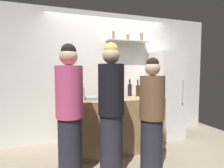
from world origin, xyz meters
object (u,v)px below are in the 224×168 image
at_px(wine_bottle_amber_glass, 138,90).
at_px(wine_bottle_dark_glass, 130,89).
at_px(wine_bottle_pale_glass, 72,93).
at_px(utensil_holder, 111,94).
at_px(person_brown_jacket, 152,116).
at_px(water_bottle_plastic, 82,94).
at_px(person_pink_top, 70,114).
at_px(baking_pan, 95,98).
at_px(refrigerator, 166,94).
at_px(person_blonde, 111,110).

height_order(wine_bottle_amber_glass, wine_bottle_dark_glass, wine_bottle_dark_glass).
relative_size(wine_bottle_pale_glass, wine_bottle_dark_glass, 0.97).
xyz_separation_m(wine_bottle_pale_glass, wine_bottle_amber_glass, (1.21, 0.05, -0.00)).
xyz_separation_m(utensil_holder, wine_bottle_pale_glass, (-0.69, -0.07, 0.06)).
bearing_deg(person_brown_jacket, wine_bottle_dark_glass, -72.79).
relative_size(wine_bottle_amber_glass, wine_bottle_dark_glass, 0.94).
height_order(wine_bottle_dark_glass, water_bottle_plastic, wine_bottle_dark_glass).
height_order(person_brown_jacket, person_pink_top, person_pink_top).
distance_m(baking_pan, wine_bottle_pale_glass, 0.38).
height_order(wine_bottle_dark_glass, person_pink_top, person_pink_top).
distance_m(wine_bottle_amber_glass, wine_bottle_dark_glass, 0.15).
height_order(water_bottle_plastic, person_brown_jacket, person_brown_jacket).
distance_m(refrigerator, wine_bottle_dark_glass, 0.93).
relative_size(person_blonde, person_pink_top, 1.02).
distance_m(wine_bottle_pale_glass, person_blonde, 0.89).
height_order(utensil_holder, person_pink_top, person_pink_top).
bearing_deg(baking_pan, person_pink_top, -126.64).
bearing_deg(wine_bottle_amber_glass, wine_bottle_dark_glass, 145.81).
bearing_deg(wine_bottle_pale_glass, person_brown_jacket, -40.89).
height_order(refrigerator, water_bottle_plastic, refrigerator).
bearing_deg(person_pink_top, person_blonde, 87.99).
xyz_separation_m(wine_bottle_amber_glass, water_bottle_plastic, (-1.08, -0.20, 0.00)).
bearing_deg(person_blonde, baking_pan, -53.51).
bearing_deg(wine_bottle_pale_glass, refrigerator, 7.66).
distance_m(wine_bottle_dark_glass, water_bottle_plastic, 0.99).
bearing_deg(wine_bottle_dark_glass, person_blonde, -126.43).
bearing_deg(water_bottle_plastic, baking_pan, 19.43).
bearing_deg(utensil_holder, baking_pan, -158.42).
bearing_deg(refrigerator, water_bottle_plastic, -167.43).
xyz_separation_m(wine_bottle_pale_glass, water_bottle_plastic, (0.13, -0.15, -0.00)).
bearing_deg(person_blonde, wine_bottle_pale_glass, -29.29).
height_order(wine_bottle_pale_glass, person_blonde, person_blonde).
distance_m(baking_pan, wine_bottle_dark_glass, 0.75).
bearing_deg(wine_bottle_amber_glass, person_blonde, -134.08).
height_order(wine_bottle_pale_glass, person_brown_jacket, person_brown_jacket).
relative_size(wine_bottle_amber_glass, person_brown_jacket, 0.20).
relative_size(utensil_holder, person_pink_top, 0.13).
relative_size(wine_bottle_dark_glass, person_brown_jacket, 0.21).
bearing_deg(person_brown_jacket, water_bottle_plastic, -16.36).
bearing_deg(wine_bottle_amber_glass, refrigerator, 15.58).
xyz_separation_m(wine_bottle_pale_glass, person_blonde, (0.42, -0.77, -0.16)).
bearing_deg(person_brown_jacket, wine_bottle_amber_glass, -81.08).
bearing_deg(person_pink_top, wine_bottle_pale_glass, 176.15).
bearing_deg(person_blonde, refrigerator, -114.51).
bearing_deg(wine_bottle_amber_glass, wine_bottle_pale_glass, -177.67).
distance_m(wine_bottle_dark_glass, person_blonde, 1.13).
bearing_deg(baking_pan, person_blonde, -85.69).
distance_m(wine_bottle_pale_glass, wine_bottle_amber_glass, 1.21).
xyz_separation_m(refrigerator, utensil_holder, (-1.30, -0.20, 0.08)).
relative_size(refrigerator, baking_pan, 5.29).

